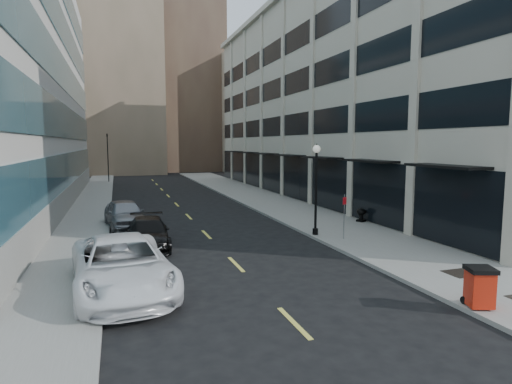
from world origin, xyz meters
TOP-DOWN VIEW (x-y plane):
  - ground at (0.00, 0.00)m, footprint 160.00×160.00m
  - sidewalk_right at (7.50, 20.00)m, footprint 5.00×80.00m
  - sidewalk_left at (-6.50, 20.00)m, footprint 3.00×80.00m
  - building_right at (16.94, 26.99)m, footprint 15.30×46.50m
  - skyline_tan_near at (-4.00, 68.00)m, footprint 14.00×18.00m
  - skyline_brown at (8.00, 72.00)m, footprint 12.00×16.00m
  - skyline_tan_far at (-14.00, 78.00)m, footprint 12.00×14.00m
  - skyline_stone at (18.00, 66.00)m, footprint 10.00×14.00m
  - grate_far at (7.60, 3.80)m, footprint 1.40×1.00m
  - road_centerline at (0.00, 17.00)m, footprint 0.15×68.20m
  - traffic_signal at (-5.50, 48.00)m, footprint 0.66×0.66m
  - car_white_van at (-4.44, 6.00)m, footprint 3.59×6.77m
  - car_black_pickup at (-3.20, 12.00)m, footprint 2.14×4.85m
  - car_silver_sedan at (-4.14, 17.19)m, footprint 2.63×5.12m
  - trash_bin at (5.41, 1.00)m, footprint 0.95×0.95m
  - lamppost at (5.30, 11.58)m, footprint 0.40×0.40m
  - sign_post at (6.19, 10.17)m, footprint 0.25×0.14m
  - urn_planter at (9.60, 14.08)m, footprint 0.59×0.59m

SIDE VIEW (x-z plane):
  - ground at x=0.00m, z-range 0.00..0.00m
  - road_centerline at x=0.00m, z-range 0.00..0.01m
  - sidewalk_right at x=7.50m, z-range 0.00..0.15m
  - sidewalk_left at x=-6.50m, z-range 0.00..0.15m
  - grate_far at x=7.60m, z-range 0.15..0.16m
  - urn_planter at x=9.60m, z-range 0.24..1.06m
  - car_black_pickup at x=-3.20m, z-range 0.00..1.39m
  - trash_bin at x=5.41m, z-range 0.20..1.40m
  - car_silver_sedan at x=-4.14m, z-range 0.00..1.67m
  - car_white_van at x=-4.44m, z-range 0.00..1.81m
  - sign_post at x=6.19m, z-range 0.49..2.74m
  - lamppost at x=5.30m, z-range 0.57..5.34m
  - traffic_signal at x=-5.50m, z-range 2.23..9.21m
  - building_right at x=16.94m, z-range -0.13..18.12m
  - skyline_stone at x=18.00m, z-range 0.00..20.00m
  - skyline_tan_far at x=-14.00m, z-range 0.00..22.00m
  - skyline_tan_near at x=-4.00m, z-range 0.00..28.00m
  - skyline_brown at x=8.00m, z-range 0.00..34.00m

